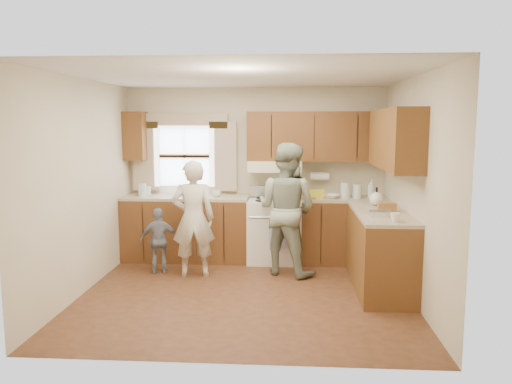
# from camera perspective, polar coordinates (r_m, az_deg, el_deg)

# --- Properties ---
(room) EXTENTS (3.80, 3.80, 3.80)m
(room) POSITION_cam_1_polar(r_m,az_deg,el_deg) (5.69, -1.27, 0.46)
(room) COLOR #422614
(room) RESTS_ON ground
(kitchen_fixtures) EXTENTS (3.80, 2.25, 2.15)m
(kitchen_fixtures) POSITION_cam_1_polar(r_m,az_deg,el_deg) (6.80, 4.70, -1.88)
(kitchen_fixtures) COLOR #421F0E
(kitchen_fixtures) RESTS_ON ground
(stove) EXTENTS (0.76, 0.67, 1.07)m
(stove) POSITION_cam_1_polar(r_m,az_deg,el_deg) (7.22, 2.13, -4.28)
(stove) COLOR silver
(stove) RESTS_ON ground
(woman_left) EXTENTS (0.61, 0.45, 1.52)m
(woman_left) POSITION_cam_1_polar(r_m,az_deg,el_deg) (6.50, -7.18, -3.05)
(woman_left) COLOR beige
(woman_left) RESTS_ON ground
(woman_right) EXTENTS (1.06, 0.99, 1.74)m
(woman_right) POSITION_cam_1_polar(r_m,az_deg,el_deg) (6.57, 3.51, -1.93)
(woman_right) COLOR #244030
(woman_right) RESTS_ON ground
(child) EXTENTS (0.55, 0.31, 0.88)m
(child) POSITION_cam_1_polar(r_m,az_deg,el_deg) (6.78, -10.98, -5.47)
(child) COLOR gray
(child) RESTS_ON ground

